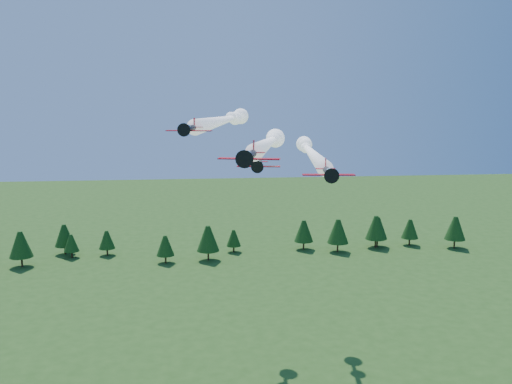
{
  "coord_description": "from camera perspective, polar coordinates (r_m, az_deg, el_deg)",
  "views": [
    {
      "loc": [
        -10.44,
        -83.56,
        54.76
      ],
      "look_at": [
        -1.19,
        0.0,
        40.68
      ],
      "focal_mm": 40.0,
      "sensor_mm": 36.0,
      "label": 1
    }
  ],
  "objects": [
    {
      "name": "plane_right",
      "position": [
        117.78,
        5.41,
        4.07
      ],
      "size": [
        12.25,
        59.42,
        3.7
      ],
      "rotation": [
        0.0,
        0.0,
        -0.12
      ],
      "color": "black",
      "rests_on": "ground"
    },
    {
      "name": "plane_left",
      "position": [
        116.48,
        -3.12,
        7.21
      ],
      "size": [
        16.85,
        56.21,
        3.7
      ],
      "rotation": [
        0.0,
        0.0,
        -0.22
      ],
      "color": "black",
      "rests_on": "ground"
    },
    {
      "name": "plane_slot",
      "position": [
        92.76,
        0.27,
        2.79
      ],
      "size": [
        7.14,
        7.81,
        2.49
      ],
      "rotation": [
        0.0,
        0.0,
        -0.18
      ],
      "color": "black",
      "rests_on": "ground"
    },
    {
      "name": "treeline",
      "position": [
        200.45,
        -0.94,
        -4.29
      ],
      "size": [
        176.32,
        21.18,
        11.91
      ],
      "color": "#382314",
      "rests_on": "ground"
    },
    {
      "name": "plane_lead",
      "position": [
        99.65,
        1.35,
        5.02
      ],
      "size": [
        15.13,
        41.95,
        3.7
      ],
      "rotation": [
        0.0,
        0.0,
        -0.25
      ],
      "color": "black",
      "rests_on": "ground"
    }
  ]
}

